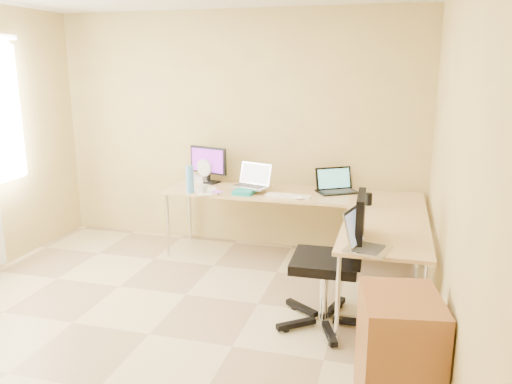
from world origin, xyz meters
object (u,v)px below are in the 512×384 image
(monitor, at_px, (208,165))
(cabinet, at_px, (398,356))
(mug, at_px, (203,189))
(laptop_return, at_px, (368,235))
(desk_return, at_px, (383,271))
(laptop_black, at_px, (338,181))
(office_chair, at_px, (325,265))
(desk_fan, at_px, (206,172))
(water_bottle, at_px, (190,179))
(keyboard, at_px, (288,196))
(desk_main, at_px, (291,226))
(laptop_center, at_px, (251,176))

(monitor, relative_size, cabinet, 0.64)
(mug, distance_m, laptop_return, 2.13)
(desk_return, height_order, laptop_black, laptop_black)
(office_chair, bearing_deg, laptop_return, -35.00)
(laptop_black, bearing_deg, desk_fan, 144.78)
(water_bottle, xyz_separation_m, laptop_return, (1.87, -1.24, -0.03))
(mug, height_order, laptop_return, laptop_return)
(keyboard, xyz_separation_m, office_chair, (0.53, -1.12, -0.24))
(keyboard, xyz_separation_m, cabinet, (1.09, -2.06, -0.38))
(desk_fan, bearing_deg, water_bottle, -68.77)
(office_chair, bearing_deg, desk_main, 110.48)
(laptop_center, xyz_separation_m, water_bottle, (-0.59, -0.23, -0.02))
(desk_fan, bearing_deg, keyboard, -2.07)
(desk_main, relative_size, laptop_center, 7.12)
(laptop_black, bearing_deg, laptop_return, -108.23)
(desk_main, bearing_deg, keyboard, -87.55)
(laptop_black, bearing_deg, desk_main, 162.25)
(keyboard, height_order, laptop_return, laptop_return)
(laptop_black, xyz_separation_m, mug, (-1.32, -0.41, -0.08))
(laptop_return, height_order, cabinet, laptop_return)
(desk_return, xyz_separation_m, water_bottle, (-1.98, 0.70, 0.51))
(keyboard, bearing_deg, desk_return, -36.94)
(monitor, xyz_separation_m, water_bottle, (-0.02, -0.50, -0.06))
(desk_main, distance_m, desk_return, 1.40)
(monitor, bearing_deg, mug, -58.40)
(monitor, bearing_deg, cabinet, -31.90)
(desk_fan, bearing_deg, cabinet, -30.06)
(monitor, xyz_separation_m, mug, (0.12, -0.50, -0.16))
(desk_return, xyz_separation_m, laptop_return, (-0.11, -0.54, 0.48))
(office_chair, height_order, cabinet, office_chair)
(monitor, distance_m, desk_fan, 0.09)
(desk_main, bearing_deg, monitor, 168.55)
(office_chair, bearing_deg, cabinet, -60.79)
(desk_main, distance_m, office_chair, 1.44)
(desk_return, distance_m, mug, 2.01)
(laptop_return, bearing_deg, laptop_center, 55.93)
(mug, height_order, desk_fan, desk_fan)
(desk_return, distance_m, water_bottle, 2.16)
(desk_fan, bearing_deg, monitor, 19.17)
(keyboard, distance_m, office_chair, 1.27)
(laptop_center, distance_m, laptop_return, 1.95)
(desk_fan, bearing_deg, laptop_return, -23.48)
(monitor, bearing_deg, water_bottle, -74.23)
(desk_return, height_order, desk_fan, desk_fan)
(laptop_center, bearing_deg, office_chair, -34.44)
(laptop_black, relative_size, water_bottle, 1.42)
(water_bottle, bearing_deg, desk_main, 16.49)
(water_bottle, bearing_deg, keyboard, 5.44)
(laptop_return, bearing_deg, desk_main, 44.13)
(laptop_black, relative_size, keyboard, 0.88)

